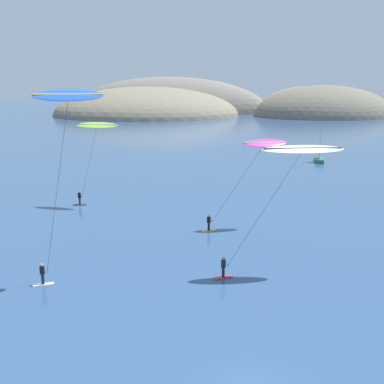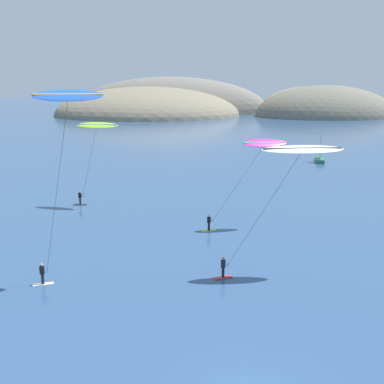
# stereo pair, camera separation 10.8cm
# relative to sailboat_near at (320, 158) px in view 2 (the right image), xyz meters

# --- Properties ---
(headland_island) EXTENTS (129.11, 58.52, 29.08)m
(headland_island) POSITION_rel_sailboat_near_xyz_m (-18.88, 105.71, -0.64)
(headland_island) COLOR slate
(headland_island) RESTS_ON ground
(sailboat_near) EXTENTS (2.17, 5.97, 5.70)m
(sailboat_near) POSITION_rel_sailboat_near_xyz_m (0.00, 0.00, 0.00)
(sailboat_near) COLOR #23664C
(sailboat_near) RESTS_ON ground
(kitesurfer_lime) EXTENTS (5.95, 2.25, 10.00)m
(kitesurfer_lime) POSITION_rel_sailboat_near_xyz_m (-33.10, -31.51, 8.22)
(kitesurfer_lime) COLOR #2D2D33
(kitesurfer_lime) RESTS_ON ground
(kitesurfer_magenta) EXTENTS (8.55, 2.68, 9.16)m
(kitesurfer_magenta) POSITION_rel_sailboat_near_xyz_m (-15.07, -39.45, 7.28)
(kitesurfer_magenta) COLOR yellow
(kitesurfer_magenta) RESTS_ON ground
(kitesurfer_blue) EXTENTS (5.93, 2.04, 14.33)m
(kitesurfer_blue) POSITION_rel_sailboat_near_xyz_m (-29.92, -53.29, 12.09)
(kitesurfer_blue) COLOR silver
(kitesurfer_blue) RESTS_ON ground
(kitesurfer_white) EXTENTS (9.64, 2.30, 10.23)m
(kitesurfer_white) POSITION_rel_sailboat_near_xyz_m (-13.55, -51.26, 8.64)
(kitesurfer_white) COLOR red
(kitesurfer_white) RESTS_ON ground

